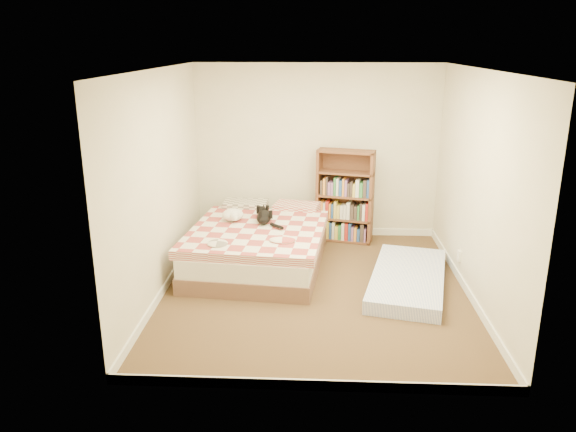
{
  "coord_description": "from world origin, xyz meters",
  "views": [
    {
      "loc": [
        -0.02,
        -6.02,
        2.77
      ],
      "look_at": [
        -0.33,
        0.3,
        0.8
      ],
      "focal_mm": 35.0,
      "sensor_mm": 36.0,
      "label": 1
    }
  ],
  "objects_px": {
    "bookshelf": "(344,207)",
    "white_dog": "(233,215)",
    "bed": "(260,243)",
    "floor_mattress": "(408,279)",
    "black_cat": "(265,216)"
  },
  "relations": [
    {
      "from": "black_cat",
      "to": "white_dog",
      "type": "relative_size",
      "value": 1.83
    },
    {
      "from": "bookshelf",
      "to": "white_dog",
      "type": "xyz_separation_m",
      "value": [
        -1.49,
        -0.82,
        0.11
      ]
    },
    {
      "from": "black_cat",
      "to": "floor_mattress",
      "type": "bearing_deg",
      "value": -37.38
    },
    {
      "from": "bookshelf",
      "to": "white_dog",
      "type": "relative_size",
      "value": 3.34
    },
    {
      "from": "bed",
      "to": "bookshelf",
      "type": "bearing_deg",
      "value": 45.91
    },
    {
      "from": "floor_mattress",
      "to": "black_cat",
      "type": "xyz_separation_m",
      "value": [
        -1.77,
        0.75,
        0.53
      ]
    },
    {
      "from": "bed",
      "to": "white_dog",
      "type": "xyz_separation_m",
      "value": [
        -0.36,
        0.13,
        0.34
      ]
    },
    {
      "from": "bookshelf",
      "to": "white_dog",
      "type": "distance_m",
      "value": 1.7
    },
    {
      "from": "bed",
      "to": "bookshelf",
      "type": "distance_m",
      "value": 1.5
    },
    {
      "from": "bed",
      "to": "black_cat",
      "type": "xyz_separation_m",
      "value": [
        0.06,
        0.11,
        0.34
      ]
    },
    {
      "from": "bed",
      "to": "white_dog",
      "type": "bearing_deg",
      "value": 165.62
    },
    {
      "from": "bookshelf",
      "to": "black_cat",
      "type": "relative_size",
      "value": 1.83
    },
    {
      "from": "bed",
      "to": "black_cat",
      "type": "height_order",
      "value": "black_cat"
    },
    {
      "from": "black_cat",
      "to": "bookshelf",
      "type": "bearing_deg",
      "value": 23.47
    },
    {
      "from": "bed",
      "to": "floor_mattress",
      "type": "xyz_separation_m",
      "value": [
        1.82,
        -0.63,
        -0.19
      ]
    }
  ]
}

